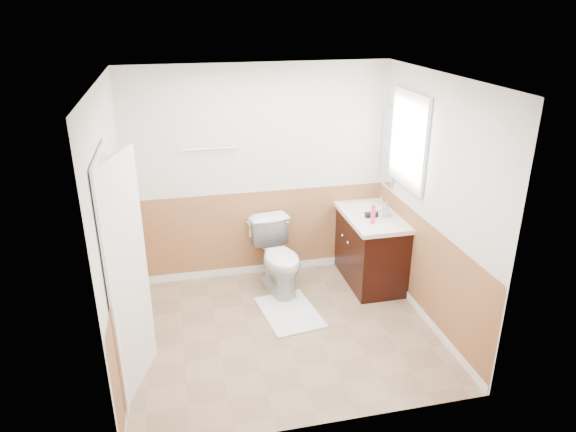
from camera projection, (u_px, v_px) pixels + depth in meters
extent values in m
plane|color=#8C7051|center=(284.00, 331.00, 5.29)|extent=(3.00, 3.00, 0.00)
plane|color=white|center=(283.00, 78.00, 4.34)|extent=(3.00, 3.00, 0.00)
plane|color=silver|center=(259.00, 175.00, 5.99)|extent=(3.00, 0.00, 3.00)
plane|color=silver|center=(323.00, 286.00, 3.64)|extent=(3.00, 0.00, 3.00)
plane|color=silver|center=(114.00, 232.00, 4.51)|extent=(0.00, 3.00, 3.00)
plane|color=silver|center=(433.00, 204.00, 5.12)|extent=(0.00, 3.00, 3.00)
plane|color=#A76F42|center=(261.00, 235.00, 6.26)|extent=(3.00, 0.00, 3.00)
plane|color=#A76F42|center=(320.00, 372.00, 3.94)|extent=(3.00, 0.00, 3.00)
plane|color=#A76F42|center=(126.00, 306.00, 4.80)|extent=(0.00, 2.60, 2.60)
plane|color=#A76F42|center=(424.00, 272.00, 5.40)|extent=(0.00, 2.60, 2.60)
imported|color=silver|center=(279.00, 257.00, 5.92)|extent=(0.56, 0.85, 0.81)
cube|color=white|center=(289.00, 312.00, 5.59)|extent=(0.66, 0.87, 0.02)
cube|color=black|center=(369.00, 248.00, 6.15)|extent=(0.55, 1.10, 0.80)
sphere|color=silver|center=(348.00, 243.00, 5.94)|extent=(0.03, 0.03, 0.03)
sphere|color=silver|center=(342.00, 235.00, 6.12)|extent=(0.03, 0.03, 0.03)
cube|color=white|center=(370.00, 215.00, 5.98)|extent=(0.60, 1.15, 0.05)
cylinder|color=white|center=(367.00, 207.00, 6.11)|extent=(0.36, 0.36, 0.02)
cylinder|color=silver|center=(381.00, 201.00, 6.12)|extent=(0.02, 0.02, 0.14)
cylinder|color=#F03E88|center=(373.00, 214.00, 5.65)|extent=(0.05, 0.05, 0.22)
imported|color=#959DA8|center=(386.00, 209.00, 5.85)|extent=(0.10, 0.10, 0.17)
cylinder|color=black|center=(371.00, 214.00, 5.84)|extent=(0.14, 0.07, 0.07)
cylinder|color=black|center=(367.00, 215.00, 5.90)|extent=(0.03, 0.03, 0.07)
cube|color=silver|center=(388.00, 146.00, 5.99)|extent=(0.02, 0.35, 0.90)
cube|color=white|center=(409.00, 140.00, 5.45)|extent=(0.04, 0.80, 1.00)
cube|color=white|center=(410.00, 140.00, 5.46)|extent=(0.01, 0.70, 0.90)
cube|color=white|center=(126.00, 279.00, 4.21)|extent=(0.29, 0.78, 2.04)
cube|color=white|center=(116.00, 279.00, 4.19)|extent=(0.02, 0.92, 2.10)
sphere|color=silver|center=(136.00, 267.00, 4.55)|extent=(0.06, 0.06, 0.06)
cylinder|color=silver|center=(210.00, 149.00, 5.69)|extent=(0.62, 0.02, 0.02)
cylinder|color=silver|center=(253.00, 222.00, 6.11)|extent=(0.14, 0.02, 0.02)
cylinder|color=white|center=(253.00, 222.00, 6.11)|extent=(0.10, 0.11, 0.11)
cube|color=white|center=(253.00, 230.00, 6.15)|extent=(0.10, 0.01, 0.16)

